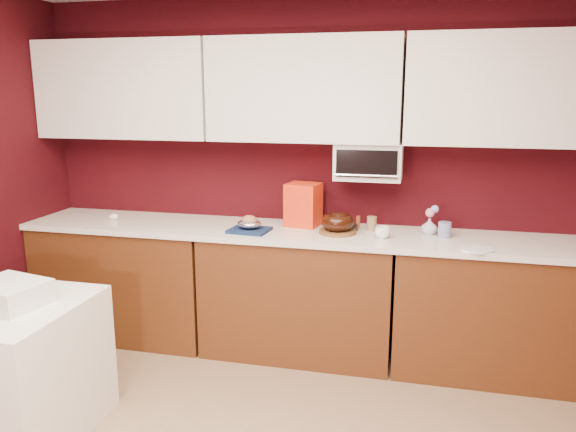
{
  "coord_description": "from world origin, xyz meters",
  "views": [
    {
      "loc": [
        0.81,
        -1.74,
        1.84
      ],
      "look_at": [
        -0.05,
        1.84,
        1.02
      ],
      "focal_mm": 35.0,
      "sensor_mm": 36.0,
      "label": 1
    }
  ],
  "objects_px": {
    "toaster_oven": "(369,161)",
    "foil_ham_nest": "(249,224)",
    "bundt_cake": "(338,222)",
    "newspaper_stack": "(9,294)",
    "flower_vase": "(429,225)",
    "blue_jar": "(445,230)",
    "pandoro_box": "(303,205)",
    "coffee_mug": "(383,231)"
  },
  "relations": [
    {
      "from": "blue_jar",
      "to": "pandoro_box",
      "type": "bearing_deg",
      "value": 173.95
    },
    {
      "from": "coffee_mug",
      "to": "blue_jar",
      "type": "distance_m",
      "value": 0.41
    },
    {
      "from": "toaster_oven",
      "to": "coffee_mug",
      "type": "bearing_deg",
      "value": -62.75
    },
    {
      "from": "coffee_mug",
      "to": "blue_jar",
      "type": "bearing_deg",
      "value": 17.29
    },
    {
      "from": "blue_jar",
      "to": "toaster_oven",
      "type": "bearing_deg",
      "value": 166.81
    },
    {
      "from": "bundt_cake",
      "to": "pandoro_box",
      "type": "height_order",
      "value": "pandoro_box"
    },
    {
      "from": "blue_jar",
      "to": "newspaper_stack",
      "type": "distance_m",
      "value": 2.62
    },
    {
      "from": "coffee_mug",
      "to": "flower_vase",
      "type": "relative_size",
      "value": 0.74
    },
    {
      "from": "pandoro_box",
      "to": "blue_jar",
      "type": "height_order",
      "value": "pandoro_box"
    },
    {
      "from": "toaster_oven",
      "to": "newspaper_stack",
      "type": "bearing_deg",
      "value": -138.44
    },
    {
      "from": "newspaper_stack",
      "to": "pandoro_box",
      "type": "bearing_deg",
      "value": 50.01
    },
    {
      "from": "toaster_oven",
      "to": "foil_ham_nest",
      "type": "distance_m",
      "value": 0.92
    },
    {
      "from": "toaster_oven",
      "to": "foil_ham_nest",
      "type": "relative_size",
      "value": 2.69
    },
    {
      "from": "foil_ham_nest",
      "to": "pandoro_box",
      "type": "xyz_separation_m",
      "value": [
        0.32,
        0.26,
        0.1
      ]
    },
    {
      "from": "toaster_oven",
      "to": "coffee_mug",
      "type": "distance_m",
      "value": 0.51
    },
    {
      "from": "bundt_cake",
      "to": "newspaper_stack",
      "type": "height_order",
      "value": "bundt_cake"
    },
    {
      "from": "toaster_oven",
      "to": "newspaper_stack",
      "type": "height_order",
      "value": "toaster_oven"
    },
    {
      "from": "foil_ham_nest",
      "to": "coffee_mug",
      "type": "xyz_separation_m",
      "value": [
        0.9,
        0.04,
        -0.01
      ]
    },
    {
      "from": "coffee_mug",
      "to": "flower_vase",
      "type": "height_order",
      "value": "flower_vase"
    },
    {
      "from": "flower_vase",
      "to": "foil_ham_nest",
      "type": "bearing_deg",
      "value": -169.82
    },
    {
      "from": "foil_ham_nest",
      "to": "pandoro_box",
      "type": "bearing_deg",
      "value": 39.2
    },
    {
      "from": "pandoro_box",
      "to": "newspaper_stack",
      "type": "distance_m",
      "value": 1.95
    },
    {
      "from": "bundt_cake",
      "to": "foil_ham_nest",
      "type": "bearing_deg",
      "value": -170.94
    },
    {
      "from": "foil_ham_nest",
      "to": "pandoro_box",
      "type": "relative_size",
      "value": 0.55
    },
    {
      "from": "bundt_cake",
      "to": "blue_jar",
      "type": "bearing_deg",
      "value": 5.25
    },
    {
      "from": "foil_ham_nest",
      "to": "newspaper_stack",
      "type": "xyz_separation_m",
      "value": [
        -0.93,
        -1.22,
        -0.14
      ]
    },
    {
      "from": "foil_ham_nest",
      "to": "pandoro_box",
      "type": "distance_m",
      "value": 0.43
    },
    {
      "from": "toaster_oven",
      "to": "bundt_cake",
      "type": "bearing_deg",
      "value": -133.72
    },
    {
      "from": "foil_ham_nest",
      "to": "newspaper_stack",
      "type": "bearing_deg",
      "value": -127.09
    },
    {
      "from": "toaster_oven",
      "to": "foil_ham_nest",
      "type": "height_order",
      "value": "toaster_oven"
    },
    {
      "from": "toaster_oven",
      "to": "flower_vase",
      "type": "height_order",
      "value": "toaster_oven"
    },
    {
      "from": "pandoro_box",
      "to": "blue_jar",
      "type": "distance_m",
      "value": 0.98
    },
    {
      "from": "pandoro_box",
      "to": "foil_ham_nest",
      "type": "bearing_deg",
      "value": -130.67
    },
    {
      "from": "blue_jar",
      "to": "foil_ham_nest",
      "type": "bearing_deg",
      "value": -172.99
    },
    {
      "from": "bundt_cake",
      "to": "newspaper_stack",
      "type": "distance_m",
      "value": 2.02
    },
    {
      "from": "bundt_cake",
      "to": "newspaper_stack",
      "type": "relative_size",
      "value": 0.62
    },
    {
      "from": "coffee_mug",
      "to": "flower_vase",
      "type": "distance_m",
      "value": 0.35
    },
    {
      "from": "flower_vase",
      "to": "toaster_oven",
      "type": "bearing_deg",
      "value": 171.09
    },
    {
      "from": "blue_jar",
      "to": "flower_vase",
      "type": "distance_m",
      "value": 0.11
    },
    {
      "from": "pandoro_box",
      "to": "flower_vase",
      "type": "height_order",
      "value": "pandoro_box"
    },
    {
      "from": "bundt_cake",
      "to": "toaster_oven",
      "type": "bearing_deg",
      "value": 46.28
    },
    {
      "from": "toaster_oven",
      "to": "bundt_cake",
      "type": "relative_size",
      "value": 2.04
    }
  ]
}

